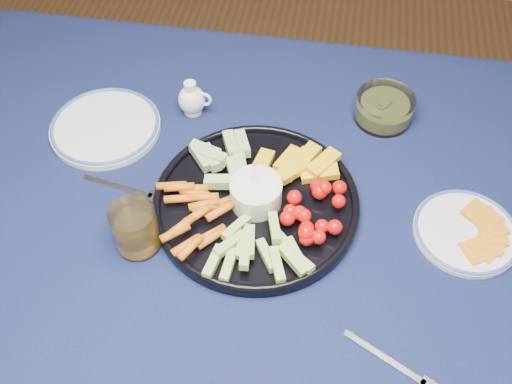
% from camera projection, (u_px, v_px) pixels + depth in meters
% --- Properties ---
extents(dining_table, '(1.67, 1.07, 0.75)m').
position_uv_depth(dining_table, '(302.00, 247.00, 1.11)').
color(dining_table, '#4E2C1A').
rests_on(dining_table, ground).
extents(crudite_platter, '(0.38, 0.38, 0.12)m').
position_uv_depth(crudite_platter, '(255.00, 199.00, 1.05)').
color(crudite_platter, black).
rests_on(crudite_platter, dining_table).
extents(creamer_pitcher, '(0.07, 0.06, 0.08)m').
position_uv_depth(creamer_pitcher, '(192.00, 99.00, 1.20)').
color(creamer_pitcher, white).
rests_on(creamer_pitcher, dining_table).
extents(pickle_bowl, '(0.12, 0.12, 0.06)m').
position_uv_depth(pickle_bowl, '(384.00, 109.00, 1.19)').
color(pickle_bowl, white).
rests_on(pickle_bowl, dining_table).
extents(cheese_plate, '(0.19, 0.19, 0.02)m').
position_uv_depth(cheese_plate, '(467.00, 231.00, 1.02)').
color(cheese_plate, white).
rests_on(cheese_plate, dining_table).
extents(juice_tumbler, '(0.08, 0.08, 0.09)m').
position_uv_depth(juice_tumbler, '(136.00, 231.00, 0.98)').
color(juice_tumbler, white).
rests_on(juice_tumbler, dining_table).
extents(fork_left, '(0.17, 0.05, 0.00)m').
position_uv_depth(fork_left, '(132.00, 191.00, 1.09)').
color(fork_left, silver).
rests_on(fork_left, dining_table).
extents(fork_right, '(0.16, 0.09, 0.00)m').
position_uv_depth(fork_right, '(400.00, 368.00, 0.87)').
color(fork_right, silver).
rests_on(fork_right, dining_table).
extents(side_plate_extra, '(0.23, 0.23, 0.02)m').
position_uv_depth(side_plate_extra, '(105.00, 126.00, 1.18)').
color(side_plate_extra, white).
rests_on(side_plate_extra, dining_table).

